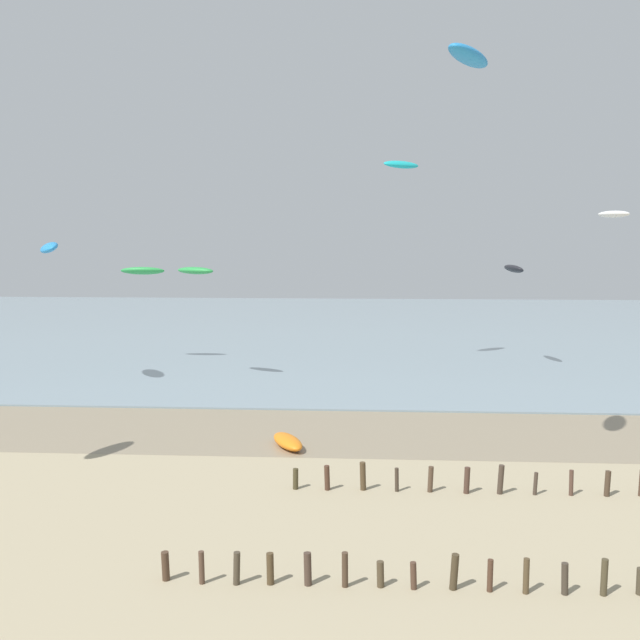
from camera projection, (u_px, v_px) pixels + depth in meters
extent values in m
cube|color=gray|center=(315.00, 432.00, 34.73)|extent=(120.00, 8.32, 0.01)
cube|color=#7F939E|center=(341.00, 328.00, 73.55)|extent=(160.00, 70.00, 0.10)
cylinder|color=#453123|center=(166.00, 566.00, 19.66)|extent=(0.22, 0.24, 0.82)
cylinder|color=#4E382B|center=(202.00, 567.00, 19.47)|extent=(0.16, 0.17, 0.91)
cylinder|color=#42392B|center=(237.00, 568.00, 19.42)|extent=(0.21, 0.19, 0.91)
cylinder|color=#473722|center=(270.00, 569.00, 19.46)|extent=(0.21, 0.23, 0.86)
cylinder|color=#433329|center=(308.00, 569.00, 19.41)|extent=(0.23, 0.24, 0.90)
cylinder|color=#463426|center=(345.00, 570.00, 19.27)|extent=(0.17, 0.21, 0.98)
cylinder|color=#483B28|center=(380.00, 574.00, 19.30)|extent=(0.21, 0.20, 0.71)
cylinder|color=#493226|center=(413.00, 576.00, 19.18)|extent=(0.20, 0.17, 0.74)
cylinder|color=#403423|center=(454.00, 572.00, 19.13)|extent=(0.25, 0.24, 1.00)
cylinder|color=#483022|center=(490.00, 575.00, 19.06)|extent=(0.16, 0.18, 0.87)
cylinder|color=#4C3C27|center=(526.00, 576.00, 18.95)|extent=(0.17, 0.19, 0.95)
cylinder|color=#3C3329|center=(565.00, 579.00, 18.88)|extent=(0.20, 0.18, 0.86)
cylinder|color=#443B28|center=(604.00, 577.00, 18.83)|extent=(0.19, 0.18, 0.98)
cylinder|color=#413829|center=(640.00, 581.00, 18.89)|extent=(0.21, 0.22, 0.72)
cylinder|color=#403822|center=(296.00, 479.00, 26.81)|extent=(0.20, 0.22, 0.78)
cylinder|color=#482F22|center=(327.00, 478.00, 26.68)|extent=(0.23, 0.23, 0.94)
cylinder|color=#4A3925|center=(363.00, 476.00, 26.67)|extent=(0.25, 0.26, 1.07)
cylinder|color=#3C3126|center=(397.00, 480.00, 26.54)|extent=(0.16, 0.15, 0.88)
cylinder|color=#4B3829|center=(431.00, 479.00, 26.49)|extent=(0.22, 0.19, 0.96)
cylinder|color=#463127|center=(467.00, 480.00, 26.34)|extent=(0.23, 0.21, 0.98)
cylinder|color=#42352A|center=(501.00, 479.00, 26.26)|extent=(0.24, 0.25, 1.10)
cylinder|color=#40332A|center=(535.00, 484.00, 26.20)|extent=(0.18, 0.16, 0.83)
cylinder|color=#4C352A|center=(571.00, 483.00, 26.14)|extent=(0.16, 0.20, 0.94)
cylinder|color=#423224|center=(607.00, 484.00, 26.07)|extent=(0.24, 0.24, 0.94)
ellipsoid|color=orange|center=(288.00, 441.00, 32.12)|extent=(2.02, 2.80, 0.53)
ellipsoid|color=#19B2B7|center=(401.00, 165.00, 50.64)|extent=(3.07, 2.65, 0.77)
ellipsoid|color=white|center=(614.00, 214.00, 35.69)|extent=(1.49, 2.17, 0.43)
ellipsoid|color=#2384D1|center=(469.00, 56.00, 26.44)|extent=(2.51, 3.58, 0.76)
ellipsoid|color=green|center=(195.00, 271.00, 45.98)|extent=(2.99, 2.24, 0.54)
ellipsoid|color=green|center=(143.00, 271.00, 52.83)|extent=(3.26, 1.16, 0.77)
ellipsoid|color=black|center=(514.00, 269.00, 50.57)|extent=(1.51, 3.01, 0.79)
ellipsoid|color=#2384D1|center=(49.00, 248.00, 43.71)|extent=(2.69, 3.39, 0.95)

